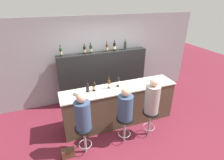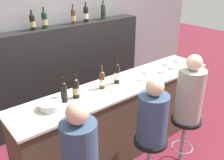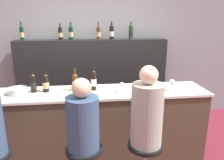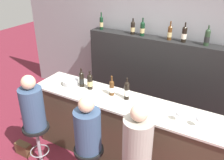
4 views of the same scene
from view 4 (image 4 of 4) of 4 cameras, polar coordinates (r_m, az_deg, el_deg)
wall_back at (r=4.62m, az=12.00°, el=6.55°), size 6.40×0.05×2.60m
bar_counter at (r=3.73m, az=3.06°, el=-11.75°), size 2.91×0.61×1.04m
back_bar_cabinet at (r=4.62m, az=10.51°, el=-0.19°), size 2.73×0.28×1.58m
wine_bottle_counter_0 at (r=3.79m, az=-6.97°, el=0.22°), size 0.07×0.07×0.30m
wine_bottle_counter_1 at (r=3.71m, az=-5.06°, el=-0.33°), size 0.08×0.08×0.29m
wine_bottle_counter_2 at (r=3.53m, az=-0.06°, el=-1.74°), size 0.07×0.07×0.30m
wine_bottle_counter_3 at (r=3.42m, az=3.39°, el=-2.38°), size 0.07×0.07×0.32m
wine_bottle_backbar_0 at (r=4.79m, az=-2.44°, el=12.95°), size 0.07×0.07×0.32m
wine_bottle_backbar_1 at (r=4.49m, az=4.77°, el=11.85°), size 0.08×0.08×0.28m
wine_bottle_backbar_2 at (r=4.42m, az=6.97°, el=11.58°), size 0.08×0.08×0.31m
wine_bottle_backbar_3 at (r=4.26m, az=13.07°, el=10.51°), size 0.07×0.07×0.31m
wine_bottle_backbar_4 at (r=4.20m, az=16.18°, el=10.04°), size 0.08×0.08×0.32m
wine_bottle_backbar_5 at (r=4.13m, az=20.94°, el=9.13°), size 0.08×0.08×0.32m
wine_glass_0 at (r=3.21m, az=7.79°, el=-5.60°), size 0.07×0.07×0.14m
wine_glass_1 at (r=3.10m, az=15.05°, el=-7.36°), size 0.08×0.08×0.15m
wine_glass_2 at (r=3.07m, az=19.28°, el=-8.38°), size 0.08×0.08×0.15m
metal_bowl at (r=3.90m, az=-9.46°, el=-0.51°), size 0.25×0.25×0.08m
bar_stool_left at (r=3.83m, az=-16.77°, el=-11.88°), size 0.38×0.38×0.67m
guest_seated_left at (r=3.56m, az=-17.79°, el=-5.65°), size 0.32×0.32×0.80m
bar_stool_middle at (r=3.35m, az=-5.26°, el=-17.20°), size 0.38×0.38×0.67m
guest_seated_middle at (r=3.05m, az=-5.62°, el=-10.91°), size 0.33×0.33×0.74m
guest_seated_right at (r=2.76m, az=5.84°, el=-14.15°), size 0.33×0.33×0.85m
handbag at (r=4.32m, az=-19.58°, el=-14.56°), size 0.26×0.12×0.20m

